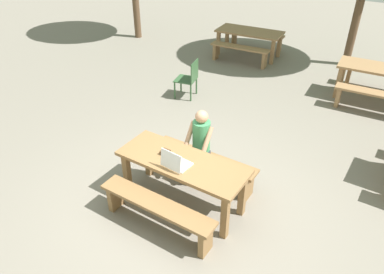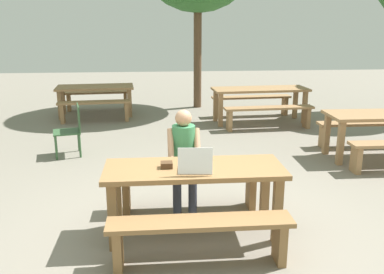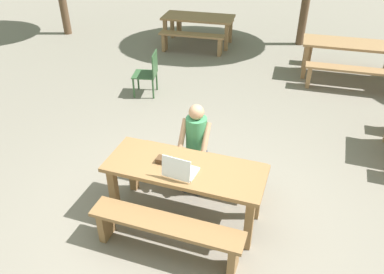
{
  "view_description": "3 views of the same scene",
  "coord_description": "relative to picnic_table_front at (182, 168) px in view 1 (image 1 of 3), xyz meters",
  "views": [
    {
      "loc": [
        2.28,
        -3.3,
        3.76
      ],
      "look_at": [
        -0.0,
        0.25,
        1.01
      ],
      "focal_mm": 34.11,
      "sensor_mm": 36.0,
      "label": 1
    },
    {
      "loc": [
        -0.38,
        -4.07,
        2.21
      ],
      "look_at": [
        -0.0,
        0.25,
        1.01
      ],
      "focal_mm": 39.43,
      "sensor_mm": 36.0,
      "label": 2
    },
    {
      "loc": [
        1.19,
        -3.24,
        3.42
      ],
      "look_at": [
        -0.0,
        0.25,
        1.01
      ],
      "focal_mm": 35.57,
      "sensor_mm": 36.0,
      "label": 3
    }
  ],
  "objects": [
    {
      "name": "small_pouch",
      "position": [
        -0.28,
        -0.0,
        0.15
      ],
      "size": [
        0.12,
        0.11,
        0.06
      ],
      "color": "#4C331E",
      "rests_on": "picnic_table_front"
    },
    {
      "name": "laptop",
      "position": [
        -0.01,
        -0.16,
        0.19
      ],
      "size": [
        0.36,
        0.32,
        0.28
      ],
      "rotation": [
        0.0,
        0.0,
        3.06
      ],
      "color": "white",
      "rests_on": "picnic_table_front"
    },
    {
      "name": "ground_plane",
      "position": [
        0.0,
        0.0,
        -0.63
      ],
      "size": [
        30.0,
        30.0,
        0.0
      ],
      "primitive_type": "plane",
      "color": "gray"
    },
    {
      "name": "person_seated",
      "position": [
        -0.07,
        0.57,
        0.08
      ],
      "size": [
        0.38,
        0.39,
        1.23
      ],
      "color": "#333847",
      "rests_on": "ground"
    },
    {
      "name": "bench_near",
      "position": [
        0.0,
        -0.61,
        -0.29
      ],
      "size": [
        1.7,
        0.3,
        0.46
      ],
      "color": "olive",
      "rests_on": "ground"
    },
    {
      "name": "bench_rear_south",
      "position": [
        -1.75,
        5.35,
        -0.29
      ],
      "size": [
        1.63,
        0.43,
        0.47
      ],
      "rotation": [
        0.0,
        0.0,
        0.08
      ],
      "color": "#9E754C",
      "rests_on": "ground"
    },
    {
      "name": "picnic_table_front",
      "position": [
        0.0,
        0.0,
        0.0
      ],
      "size": [
        1.85,
        0.7,
        0.76
      ],
      "color": "olive",
      "rests_on": "ground"
    },
    {
      "name": "picnic_table_rear",
      "position": [
        -1.81,
        6.03,
        -0.03
      ],
      "size": [
        1.85,
        0.97,
        0.71
      ],
      "rotation": [
        0.0,
        0.0,
        0.08
      ],
      "color": "#9E754C",
      "rests_on": "ground"
    },
    {
      "name": "bench_far",
      "position": [
        0.0,
        0.61,
        -0.29
      ],
      "size": [
        1.7,
        0.3,
        0.46
      ],
      "color": "olive",
      "rests_on": "ground"
    },
    {
      "name": "bench_mid_south",
      "position": [
        1.97,
        4.36,
        -0.27
      ],
      "size": [
        1.9,
        0.42,
        0.48
      ],
      "rotation": [
        0.0,
        0.0,
        0.06
      ],
      "color": "#9E754C",
      "rests_on": "ground"
    },
    {
      "name": "bench_rear_north",
      "position": [
        -1.86,
        6.7,
        -0.29
      ],
      "size": [
        1.63,
        0.43,
        0.47
      ],
      "rotation": [
        0.0,
        0.0,
        0.08
      ],
      "color": "#9E754C",
      "rests_on": "ground"
    },
    {
      "name": "plastic_chair",
      "position": [
        -1.8,
        2.94,
        -0.18
      ],
      "size": [
        0.53,
        0.53,
        0.86
      ],
      "rotation": [
        0.0,
        0.0,
        4.94
      ],
      "color": "#335933",
      "rests_on": "ground"
    }
  ]
}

